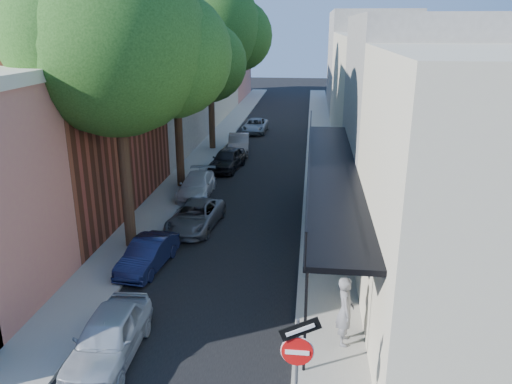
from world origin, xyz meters
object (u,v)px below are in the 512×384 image
(parked_car_f, at_px, (239,144))
(oak_near, at_px, (129,45))
(parked_car_a, at_px, (109,337))
(parked_car_g, at_px, (255,126))
(pedestrian, at_px, (345,311))
(sign_post, at_px, (297,356))
(parked_car_c, at_px, (195,216))
(parked_car_e, at_px, (227,159))
(parked_car_b, at_px, (148,254))
(oak_mid, at_px, (183,56))
(parked_car_d, at_px, (197,185))
(oak_far, at_px, (217,30))

(parked_car_f, bearing_deg, oak_near, -102.32)
(parked_car_a, bearing_deg, oak_near, 99.88)
(parked_car_f, height_order, parked_car_g, parked_car_f)
(parked_car_a, distance_m, pedestrian, 6.44)
(sign_post, relative_size, parked_car_g, 0.73)
(oak_near, height_order, parked_car_g, oak_near)
(parked_car_c, bearing_deg, parked_car_e, 96.25)
(parked_car_c, relative_size, parked_car_e, 1.02)
(oak_near, bearing_deg, parked_car_a, -78.56)
(sign_post, bearing_deg, parked_car_b, 127.84)
(oak_mid, height_order, parked_car_e, oak_mid)
(parked_car_e, xyz_separation_m, parked_car_g, (0.44, 11.54, -0.10))
(oak_mid, height_order, parked_car_d, oak_mid)
(oak_far, relative_size, pedestrian, 5.91)
(parked_car_b, bearing_deg, pedestrian, -22.73)
(oak_far, relative_size, parked_car_g, 2.89)
(parked_car_c, xyz_separation_m, parked_car_f, (-0.06, 13.78, 0.10))
(parked_car_f, bearing_deg, parked_car_a, -96.90)
(pedestrian, bearing_deg, oak_far, 18.35)
(parked_car_a, bearing_deg, parked_car_d, 91.32)
(parked_car_e, xyz_separation_m, parked_car_f, (0.10, 4.29, -0.01))
(oak_near, distance_m, parked_car_a, 10.28)
(parked_car_d, relative_size, parked_car_e, 1.02)
(sign_post, relative_size, parked_car_b, 0.88)
(parked_car_a, bearing_deg, pedestrian, 9.48)
(oak_near, bearing_deg, sign_post, -54.91)
(oak_far, xyz_separation_m, pedestrian, (7.74, -22.94, -7.13))
(pedestrian, bearing_deg, parked_car_g, 10.99)
(parked_car_e, bearing_deg, parked_car_a, -82.40)
(parked_car_b, bearing_deg, parked_car_d, 97.59)
(oak_near, xyz_separation_m, parked_car_c, (1.69, 2.06, -7.32))
(oak_far, bearing_deg, parked_car_b, -87.55)
(parked_car_c, height_order, pedestrian, pedestrian)
(parked_car_b, height_order, parked_car_d, parked_car_d)
(parked_car_d, bearing_deg, sign_post, -71.34)
(oak_near, xyz_separation_m, parked_car_b, (0.82, -1.95, -7.32))
(pedestrian, bearing_deg, parked_car_a, 100.77)
(sign_post, bearing_deg, parked_car_e, 103.48)
(sign_post, xyz_separation_m, oak_mid, (-6.58, 17.26, 5.02))
(sign_post, distance_m, parked_car_c, 12.42)
(sign_post, height_order, parked_car_c, sign_post)
(oak_near, bearing_deg, parked_car_c, 50.59)
(sign_post, xyz_separation_m, oak_far, (-6.51, 26.30, 6.22))
(oak_mid, height_order, parked_car_c, oak_mid)
(oak_mid, bearing_deg, parked_car_c, -73.57)
(parked_car_b, xyz_separation_m, parked_car_f, (0.81, 17.79, 0.10))
(parked_car_e, bearing_deg, sign_post, -68.68)
(sign_post, xyz_separation_m, parked_car_d, (-5.76, 15.67, -1.45))
(oak_far, height_order, pedestrian, oak_far)
(parked_car_c, bearing_deg, oak_near, -124.14)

